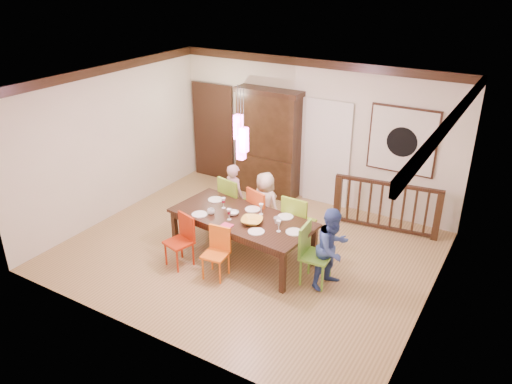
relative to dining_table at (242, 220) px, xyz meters
The scene contains 37 objects.
floor 0.70m from the dining_table, 91.22° to the left, with size 6.00×6.00×0.00m, color olive.
ceiling 2.23m from the dining_table, 91.22° to the left, with size 6.00×6.00×0.00m, color white.
wall_back 2.78m from the dining_table, 90.08° to the left, with size 6.00×6.00×0.00m, color beige.
wall_left 3.11m from the dining_table, behind, with size 5.00×5.00×0.00m, color beige.
wall_right 3.10m from the dining_table, ahead, with size 5.00×5.00×0.00m, color beige.
crown_molding 2.15m from the dining_table, 91.22° to the left, with size 6.00×5.00×0.16m, color black, non-canonical shape.
panel_door 3.58m from the dining_table, 132.49° to the left, with size 1.04×0.07×2.24m, color black.
white_doorway 2.69m from the dining_table, 82.53° to the left, with size 0.97×0.05×2.22m, color silver.
painting 3.32m from the dining_table, 55.72° to the left, with size 1.25×0.06×1.25m.
pendant_cluster 1.43m from the dining_table, 32.01° to the right, with size 0.27×0.21×1.14m.
dining_table is the anchor object (origin of this frame).
chair_far_left 1.02m from the dining_table, 128.71° to the left, with size 0.55×0.55×1.04m.
chair_far_mid 0.69m from the dining_table, 87.32° to the left, with size 0.58×0.58×1.01m.
chair_far_right 1.00m from the dining_table, 45.35° to the left, with size 0.47×0.47×1.03m.
chair_near_left 1.08m from the dining_table, 133.91° to the right, with size 0.48×0.48×0.87m.
chair_near_mid 0.76m from the dining_table, 92.51° to the right, with size 0.41×0.41×0.82m.
chair_end_right 1.39m from the dining_table, ahead, with size 0.46×0.46×0.97m.
china_hutch 2.67m from the dining_table, 110.14° to the left, with size 1.43×0.46×2.26m.
balustrade 2.78m from the dining_table, 50.07° to the left, with size 1.94×0.33×0.96m.
person_far_left 1.05m from the dining_table, 130.18° to the left, with size 0.46×0.30×1.26m, color beige.
person_far_mid 0.85m from the dining_table, 93.31° to the left, with size 0.59×0.38×1.21m, color beige.
person_end_right 1.61m from the dining_table, ahead, with size 0.63×0.49×1.29m, color #3953A1.
serving_bowl 0.31m from the dining_table, 24.51° to the right, with size 0.34×0.34×0.08m, color gold.
small_bowl 0.19m from the dining_table, behind, with size 0.18×0.18×0.06m, color white.
cup_left 0.54m from the dining_table, 158.65° to the right, with size 0.12×0.12×0.09m, color silver.
cup_right 0.62m from the dining_table, ahead, with size 0.11×0.11×0.10m, color silver.
plate_far_left 0.80m from the dining_table, 158.46° to the left, with size 0.26×0.26×0.01m, color white.
plate_far_mid 0.31m from the dining_table, 85.91° to the left, with size 0.26×0.26×0.01m, color white.
plate_far_right 0.72m from the dining_table, 28.82° to the left, with size 0.26×0.26×0.01m, color white.
plate_near_left 0.71m from the dining_table, 154.38° to the right, with size 0.26×0.26×0.01m, color white.
plate_near_mid 0.57m from the dining_table, 35.31° to the right, with size 0.26×0.26×0.01m, color white.
plate_end_right 0.98m from the dining_table, ahead, with size 0.26×0.26×0.01m, color white.
wine_glass_a 0.48m from the dining_table, 166.66° to the left, with size 0.08×0.08×0.19m, color #590C19, non-canonical shape.
wine_glass_b 0.36m from the dining_table, 45.07° to the left, with size 0.08×0.08×0.19m, color silver, non-canonical shape.
wine_glass_c 0.29m from the dining_table, 121.67° to the right, with size 0.08×0.08×0.19m, color #590C19, non-canonical shape.
wine_glass_d 0.78m from the dining_table, ahead, with size 0.08×0.08×0.19m, color silver, non-canonical shape.
napkin 0.41m from the dining_table, 94.98° to the right, with size 0.18×0.14×0.01m, color #D83359.
Camera 1 is at (3.91, -6.30, 4.53)m, focal length 35.00 mm.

